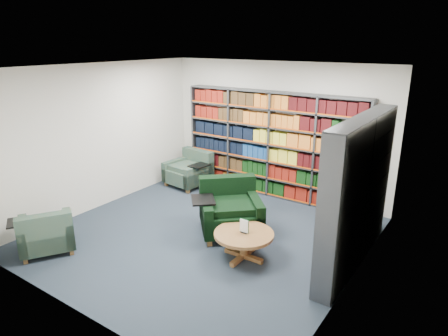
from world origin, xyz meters
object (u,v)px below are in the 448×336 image
Objects in this scene: chair_teal_front at (46,235)px; coffee_table at (244,238)px; chair_green_right at (229,211)px; chair_teal_left at (191,171)px.

chair_teal_front is 3.09m from coffee_table.
chair_teal_front is (-1.95, -2.25, -0.07)m from chair_green_right.
chair_green_right is at bearing 136.56° from coffee_table.
chair_teal_left is 3.69m from chair_teal_front.
chair_teal_left reaches higher than chair_teal_front.
chair_teal_left is 2.50m from chair_green_right.
coffee_table is (0.71, -0.67, -0.02)m from chair_green_right.
chair_teal_left is at bearing 144.68° from chair_green_right.
chair_teal_left is 1.17× the size of coffee_table.
chair_teal_front reaches higher than coffee_table.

